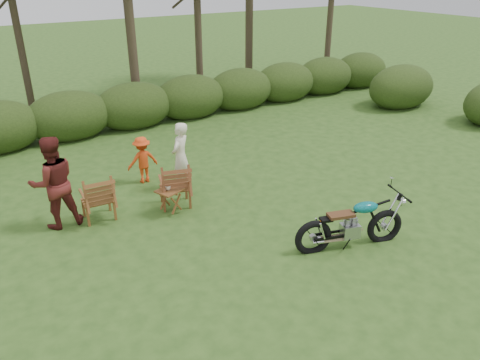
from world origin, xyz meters
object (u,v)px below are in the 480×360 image
lawn_chair_right (176,205)px  cup (168,188)px  motorcycle (348,245)px  adult_a (182,189)px  lawn_chair_left (100,218)px  adult_b (61,225)px  child (145,182)px  side_table (170,201)px

lawn_chair_right → cup: cup is taller
motorcycle → adult_a: size_ratio=1.26×
lawn_chair_right → lawn_chair_left: 1.59m
lawn_chair_left → adult_a: (2.03, 0.33, 0.00)m
lawn_chair_right → adult_a: size_ratio=0.63×
cup → adult_b: (-2.04, 0.72, -0.59)m
child → lawn_chair_left: bearing=39.9°
lawn_chair_right → side_table: side_table is taller
lawn_chair_left → adult_a: size_ratio=0.61×
side_table → adult_b: size_ratio=0.29×
lawn_chair_right → adult_a: adult_a is taller
lawn_chair_right → cup: size_ratio=8.64×
lawn_chair_right → child: (-0.12, 1.49, 0.00)m
lawn_chair_left → cup: size_ratio=8.40×
side_table → child: child is taller
adult_b → child: (2.18, 1.02, 0.00)m
lawn_chair_left → side_table: size_ratio=1.81×
side_table → cup: cup is taller
side_table → adult_b: 2.21m
cup → adult_a: bearing=50.7°
motorcycle → side_table: bearing=144.4°
motorcycle → lawn_chair_right: 3.74m
side_table → cup: bearing=158.2°
adult_a → child: adult_a is taller
adult_b → side_table: bearing=160.0°
lawn_chair_left → motorcycle: bearing=139.5°
cup → child: size_ratio=0.10×
motorcycle → cup: 3.74m
lawn_chair_right → cup: 0.69m
lawn_chair_right → child: child is taller
lawn_chair_right → adult_a: (0.47, 0.65, 0.00)m
lawn_chair_left → child: bearing=-137.0°
lawn_chair_right → side_table: bearing=64.2°
side_table → motorcycle: bearing=-52.6°
adult_b → adult_a: bearing=-176.8°
lawn_chair_left → cup: (1.29, -0.57, 0.59)m
cup → adult_b: bearing=160.5°
side_table → cup: 0.32m
cup → adult_b: adult_b is taller
cup → child: bearing=85.1°
motorcycle → child: motorcycle is taller
lawn_chair_left → adult_b: bearing=-7.7°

